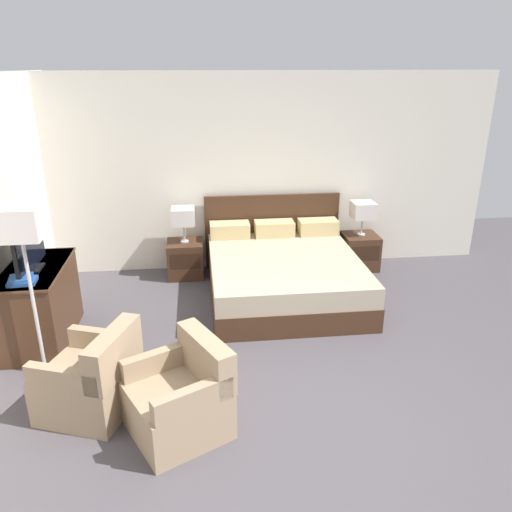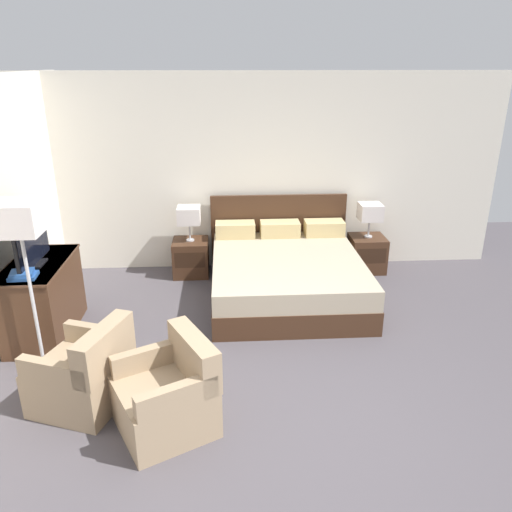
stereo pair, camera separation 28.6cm
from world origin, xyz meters
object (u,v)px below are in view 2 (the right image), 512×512
object	(u,v)px
dresser	(43,298)
armchair_companion	(169,396)
floor_lamp	(19,227)
nightstand_left	(191,257)
nightstand_right	(367,253)
book_blue_cover	(22,273)
bed	(286,274)
armchair_by_window	(85,375)
table_lamp_right	(370,212)
tv	(31,237)
table_lamp_left	(189,215)
book_red_cover	(23,276)

from	to	relation	value
dresser	armchair_companion	distance (m)	2.16
floor_lamp	nightstand_left	bearing A→B (deg)	59.40
nightstand_right	book_blue_cover	size ratio (longest dim) A/B	2.37
bed	armchair_by_window	world-z (taller)	bed
dresser	table_lamp_right	bearing A→B (deg)	21.39
nightstand_right	tv	xyz separation A→B (m)	(-3.90, -1.57, 0.87)
table_lamp_left	tv	distance (m)	2.16
book_red_cover	book_blue_cover	xyz separation A→B (m)	(-0.01, 0.00, 0.03)
table_lamp_right	book_red_cover	bearing A→B (deg)	-153.94
armchair_by_window	nightstand_right	bearing A→B (deg)	41.08
table_lamp_right	armchair_companion	distance (m)	3.98
bed	armchair_by_window	bearing A→B (deg)	-133.82
table_lamp_left	book_red_cover	size ratio (longest dim) A/B	1.93
bed	table_lamp_left	xyz separation A→B (m)	(-1.22, 0.73, 0.56)
table_lamp_right	nightstand_left	bearing A→B (deg)	-179.97
bed	nightstand_right	world-z (taller)	bed
armchair_by_window	nightstand_left	bearing A→B (deg)	75.27
tv	book_red_cover	distance (m)	0.44
nightstand_right	floor_lamp	distance (m)	4.48
floor_lamp	armchair_by_window	bearing A→B (deg)	-46.03
dresser	bed	bearing A→B (deg)	16.49
book_red_cover	armchair_companion	size ratio (longest dim) A/B	0.26
armchair_companion	book_red_cover	bearing A→B (deg)	140.77
nightstand_right	table_lamp_right	bearing A→B (deg)	90.00
bed	floor_lamp	distance (m)	3.11
book_red_cover	nightstand_left	bearing A→B (deg)	52.66
dresser	book_blue_cover	size ratio (longest dim) A/B	5.52
tv	book_blue_cover	bearing A→B (deg)	-90.79
nightstand_left	nightstand_right	xyz separation A→B (m)	(2.44, 0.00, 0.00)
nightstand_right	armchair_companion	xyz separation A→B (m)	(-2.43, -3.10, 0.04)
table_lamp_left	floor_lamp	xyz separation A→B (m)	(-1.29, -2.18, 0.57)
nightstand_right	armchair_companion	world-z (taller)	armchair_companion
nightstand_right	book_blue_cover	xyz separation A→B (m)	(-3.90, -1.90, 0.62)
armchair_by_window	table_lamp_right	bearing A→B (deg)	41.10
floor_lamp	dresser	bearing A→B (deg)	104.51
dresser	armchair_by_window	world-z (taller)	dresser
table_lamp_right	book_blue_cover	xyz separation A→B (m)	(-3.90, -1.90, 0.02)
table_lamp_right	armchair_by_window	size ratio (longest dim) A/B	0.53
nightstand_left	nightstand_right	world-z (taller)	same
nightstand_left	book_red_cover	distance (m)	2.46
tv	book_red_cover	size ratio (longest dim) A/B	3.30
nightstand_left	book_blue_cover	bearing A→B (deg)	-127.51
table_lamp_left	armchair_companion	size ratio (longest dim) A/B	0.51
armchair_companion	book_blue_cover	bearing A→B (deg)	140.94
bed	dresser	distance (m)	2.80
dresser	armchair_by_window	distance (m)	1.44
bed	table_lamp_right	distance (m)	1.53
book_red_cover	table_lamp_right	bearing A→B (deg)	26.06
book_blue_cover	armchair_companion	world-z (taller)	book_blue_cover
nightstand_left	book_blue_cover	world-z (taller)	book_blue_cover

